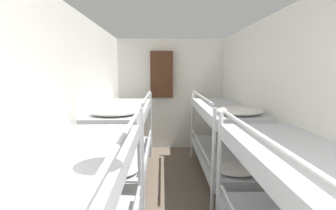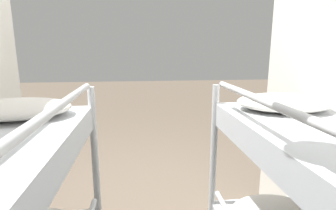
% 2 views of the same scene
% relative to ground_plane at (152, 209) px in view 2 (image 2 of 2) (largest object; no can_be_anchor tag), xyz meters
% --- Properties ---
extents(ground_plane, '(20.00, 20.00, 0.00)m').
position_rel_ground_plane_xyz_m(ground_plane, '(0.00, 0.00, 0.00)').
color(ground_plane, '#6B5B4C').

